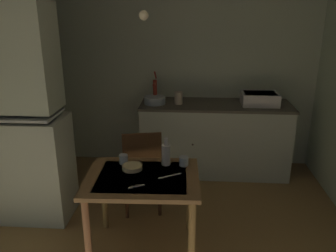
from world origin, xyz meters
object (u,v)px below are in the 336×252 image
at_px(serving_bowl_wide, 132,167).
at_px(glass_bottle, 166,154).
at_px(hand_pump, 155,89).
at_px(mug_tall, 184,161).
at_px(sink_basin, 260,99).
at_px(chair_far_side, 142,170).
at_px(mixing_bowl_counter, 155,100).
at_px(dining_table, 143,187).
at_px(hutch_cabinet, 17,124).

bearing_deg(serving_bowl_wide, glass_bottle, 21.70).
height_order(hand_pump, serving_bowl_wide, hand_pump).
relative_size(hand_pump, mug_tall, 4.70).
xyz_separation_m(hand_pump, mug_tall, (0.41, -1.45, -0.33)).
height_order(sink_basin, serving_bowl_wide, sink_basin).
distance_m(hand_pump, chair_far_side, 1.24).
bearing_deg(chair_far_side, mug_tall, -40.46).
distance_m(sink_basin, serving_bowl_wide, 2.03).
bearing_deg(chair_far_side, glass_bottle, -52.98).
bearing_deg(mixing_bowl_counter, sink_basin, 2.21).
height_order(serving_bowl_wide, glass_bottle, glass_bottle).
bearing_deg(mixing_bowl_counter, chair_far_side, -91.81).
height_order(mixing_bowl_counter, mug_tall, mixing_bowl_counter).
bearing_deg(hand_pump, dining_table, -87.53).
relative_size(hutch_cabinet, glass_bottle, 8.21).
relative_size(hutch_cabinet, sink_basin, 4.82).
bearing_deg(chair_far_side, hand_pump, 88.72).
bearing_deg(hand_pump, mug_tall, -74.14).
distance_m(serving_bowl_wide, glass_bottle, 0.32).
height_order(hutch_cabinet, chair_far_side, hutch_cabinet).
bearing_deg(sink_basin, serving_bowl_wide, -131.45).
bearing_deg(chair_far_side, mixing_bowl_counter, 88.19).
bearing_deg(mug_tall, dining_table, -145.21).
bearing_deg(mixing_bowl_counter, dining_table, -87.63).
distance_m(hutch_cabinet, mixing_bowl_counter, 1.65).
bearing_deg(mixing_bowl_counter, mug_tall, -73.35).
distance_m(mixing_bowl_counter, dining_table, 1.63).
xyz_separation_m(serving_bowl_wide, glass_bottle, (0.29, 0.11, 0.08)).
xyz_separation_m(hand_pump, mixing_bowl_counter, (0.01, -0.10, -0.12)).
relative_size(dining_table, mug_tall, 11.71).
bearing_deg(mixing_bowl_counter, hand_pump, 94.17).
bearing_deg(dining_table, sink_basin, 53.11).
distance_m(hutch_cabinet, dining_table, 1.42).
bearing_deg(sink_basin, mixing_bowl_counter, -177.79).
bearing_deg(serving_bowl_wide, hutch_cabinet, 163.49).
bearing_deg(hutch_cabinet, glass_bottle, -9.17).
relative_size(sink_basin, mixing_bowl_counter, 1.66).
xyz_separation_m(hutch_cabinet, mug_tall, (1.63, -0.24, -0.22)).
bearing_deg(mug_tall, hutch_cabinet, 171.56).
distance_m(hutch_cabinet, chair_far_side, 1.30).
bearing_deg(dining_table, mug_tall, 34.79).
xyz_separation_m(hutch_cabinet, glass_bottle, (1.47, -0.24, -0.16)).
distance_m(sink_basin, mixing_bowl_counter, 1.30).
bearing_deg(dining_table, mixing_bowl_counter, 92.37).
bearing_deg(dining_table, hutch_cabinet, 159.70).
bearing_deg(mug_tall, sink_basin, 57.59).
height_order(hutch_cabinet, hand_pump, hutch_cabinet).
distance_m(mixing_bowl_counter, glass_bottle, 1.38).
distance_m(sink_basin, mug_tall, 1.68).
distance_m(dining_table, mug_tall, 0.44).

